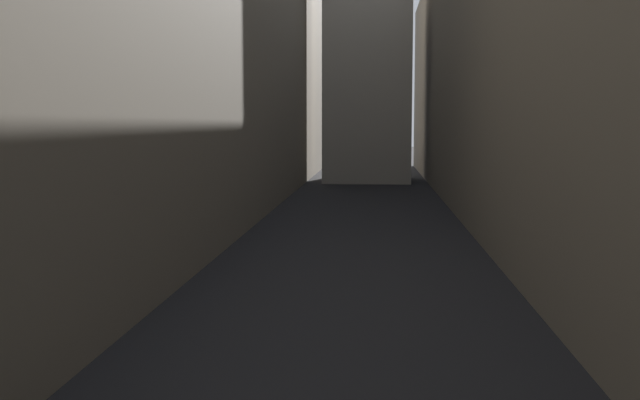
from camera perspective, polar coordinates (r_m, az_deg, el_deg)
ground_plane at (r=39.49m, az=2.95°, el=-1.99°), size 264.00×264.00×0.00m
building_block_left at (r=43.79m, az=-14.30°, el=14.16°), size 14.42×108.00×23.70m
building_block_right at (r=42.66m, az=19.07°, el=10.96°), size 12.05×108.00×18.84m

